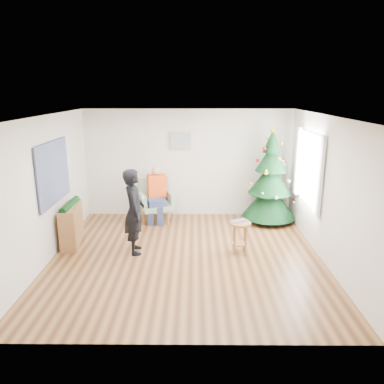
{
  "coord_description": "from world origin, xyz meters",
  "views": [
    {
      "loc": [
        0.15,
        -6.44,
        3.03
      ],
      "look_at": [
        0.1,
        0.6,
        1.1
      ],
      "focal_mm": 35.0,
      "sensor_mm": 36.0,
      "label": 1
    }
  ],
  "objects_px": {
    "armchair": "(156,205)",
    "standing_man": "(134,212)",
    "christmas_tree": "(270,180)",
    "console": "(71,225)",
    "stool": "(240,237)"
  },
  "relations": [
    {
      "from": "christmas_tree",
      "to": "console",
      "type": "xyz_separation_m",
      "value": [
        -4.24,
        -1.39,
        -0.61
      ]
    },
    {
      "from": "armchair",
      "to": "standing_man",
      "type": "xyz_separation_m",
      "value": [
        -0.22,
        -1.83,
        0.45
      ]
    },
    {
      "from": "armchair",
      "to": "console",
      "type": "distance_m",
      "value": 2.12
    },
    {
      "from": "christmas_tree",
      "to": "console",
      "type": "bearing_deg",
      "value": -161.9
    },
    {
      "from": "standing_man",
      "to": "console",
      "type": "relative_size",
      "value": 1.64
    },
    {
      "from": "stool",
      "to": "standing_man",
      "type": "distance_m",
      "value": 2.06
    },
    {
      "from": "console",
      "to": "armchair",
      "type": "bearing_deg",
      "value": 35.04
    },
    {
      "from": "stool",
      "to": "armchair",
      "type": "height_order",
      "value": "armchair"
    },
    {
      "from": "standing_man",
      "to": "console",
      "type": "xyz_separation_m",
      "value": [
        -1.35,
        0.4,
        -0.42
      ]
    },
    {
      "from": "armchair",
      "to": "console",
      "type": "height_order",
      "value": "armchair"
    },
    {
      "from": "armchair",
      "to": "standing_man",
      "type": "bearing_deg",
      "value": -115.54
    },
    {
      "from": "christmas_tree",
      "to": "stool",
      "type": "xyz_separation_m",
      "value": [
        -0.89,
        -1.8,
        -0.7
      ]
    },
    {
      "from": "stool",
      "to": "armchair",
      "type": "relative_size",
      "value": 0.61
    },
    {
      "from": "armchair",
      "to": "standing_man",
      "type": "height_order",
      "value": "standing_man"
    },
    {
      "from": "standing_man",
      "to": "christmas_tree",
      "type": "bearing_deg",
      "value": -69.28
    }
  ]
}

